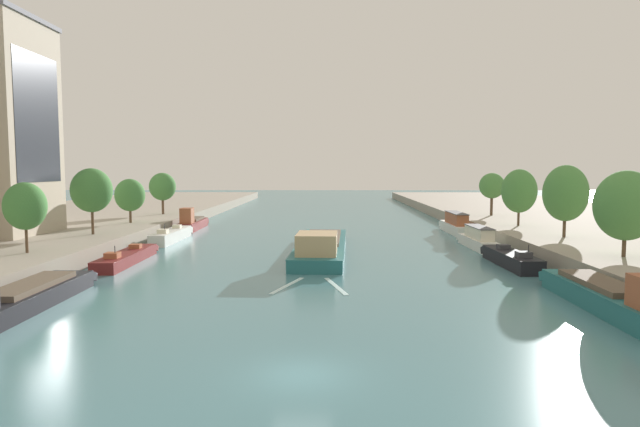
% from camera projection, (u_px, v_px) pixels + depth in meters
% --- Properties ---
extents(ground_plane, '(400.00, 400.00, 0.00)m').
position_uv_depth(ground_plane, '(302.00, 375.00, 22.96)').
color(ground_plane, teal).
extents(quay_left, '(36.00, 170.00, 1.71)m').
position_uv_depth(quay_left, '(56.00, 223.00, 78.29)').
color(quay_left, gray).
rests_on(quay_left, ground).
extents(quay_right, '(36.00, 170.00, 1.71)m').
position_uv_depth(quay_right, '(589.00, 224.00, 77.10)').
color(quay_right, gray).
rests_on(quay_right, ground).
extents(barge_midriver, '(5.69, 24.11, 3.00)m').
position_uv_depth(barge_midriver, '(321.00, 246.00, 55.16)').
color(barge_midriver, '#23666B').
rests_on(barge_midriver, ground).
extents(wake_behind_barge, '(5.60, 6.01, 0.03)m').
position_uv_depth(wake_behind_barge, '(312.00, 286.00, 40.42)').
color(wake_behind_barge, silver).
rests_on(wake_behind_barge, ground).
extents(moored_boat_left_end, '(3.11, 15.89, 2.93)m').
position_uv_depth(moored_boat_left_end, '(13.00, 300.00, 32.49)').
color(moored_boat_left_end, black).
rests_on(moored_boat_left_end, ground).
extents(moored_boat_left_gap_after, '(2.29, 12.59, 2.12)m').
position_uv_depth(moored_boat_left_gap_after, '(127.00, 257.00, 50.29)').
color(moored_boat_left_gap_after, maroon).
rests_on(moored_boat_left_gap_after, ground).
extents(moored_boat_left_midway, '(2.14, 12.08, 2.43)m').
position_uv_depth(moored_boat_left_midway, '(172.00, 235.00, 65.62)').
color(moored_boat_left_midway, silver).
rests_on(moored_boat_left_midway, ground).
extents(moored_boat_left_upstream, '(2.35, 11.72, 3.33)m').
position_uv_depth(moored_boat_left_upstream, '(193.00, 223.00, 77.94)').
color(moored_boat_left_upstream, maroon).
rests_on(moored_boat_left_upstream, ground).
extents(moored_boat_right_upstream, '(2.99, 15.21, 3.06)m').
position_uv_depth(moored_boat_right_upstream, '(615.00, 298.00, 32.67)').
color(moored_boat_right_upstream, '#23666B').
rests_on(moored_boat_right_upstream, ground).
extents(moored_boat_right_end, '(2.47, 10.72, 2.36)m').
position_uv_depth(moored_boat_right_end, '(511.00, 258.00, 48.78)').
color(moored_boat_right_end, black).
rests_on(moored_boat_right_end, ground).
extents(moored_boat_right_far, '(2.14, 10.32, 2.44)m').
position_uv_depth(moored_boat_right_far, '(478.00, 239.00, 59.60)').
color(moored_boat_right_far, silver).
rests_on(moored_boat_right_far, ground).
extents(moored_boat_right_near, '(1.97, 12.04, 2.86)m').
position_uv_depth(moored_boat_right_near, '(455.00, 224.00, 73.51)').
color(moored_boat_right_near, silver).
rests_on(moored_boat_right_near, ground).
extents(tree_left_third, '(3.37, 3.37, 5.87)m').
position_uv_depth(tree_left_third, '(25.00, 206.00, 44.94)').
color(tree_left_third, brown).
rests_on(tree_left_third, quay_left).
extents(tree_left_end_of_row, '(4.26, 4.26, 7.03)m').
position_uv_depth(tree_left_end_of_row, '(92.00, 190.00, 57.70)').
color(tree_left_end_of_row, brown).
rests_on(tree_left_end_of_row, quay_left).
extents(tree_left_midway, '(3.81, 3.81, 5.68)m').
position_uv_depth(tree_left_midway, '(130.00, 195.00, 70.20)').
color(tree_left_midway, brown).
rests_on(tree_left_midway, quay_left).
extents(tree_left_distant, '(4.02, 4.02, 6.35)m').
position_uv_depth(tree_left_distant, '(162.00, 187.00, 83.63)').
color(tree_left_distant, brown).
rests_on(tree_left_distant, quay_left).
extents(tree_right_third, '(4.79, 4.79, 6.86)m').
position_uv_depth(tree_right_third, '(626.00, 206.00, 42.97)').
color(tree_right_third, brown).
rests_on(tree_right_third, quay_right).
extents(tree_right_end_of_row, '(4.44, 4.44, 7.37)m').
position_uv_depth(tree_right_end_of_row, '(566.00, 193.00, 55.36)').
color(tree_right_end_of_row, brown).
rests_on(tree_right_end_of_row, quay_right).
extents(tree_right_second, '(4.21, 4.21, 6.94)m').
position_uv_depth(tree_right_second, '(519.00, 191.00, 66.47)').
color(tree_right_second, brown).
rests_on(tree_right_second, quay_right).
extents(tree_right_nearest, '(3.74, 3.74, 6.35)m').
position_uv_depth(tree_right_nearest, '(492.00, 186.00, 81.16)').
color(tree_right_nearest, brown).
rests_on(tree_right_nearest, quay_right).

